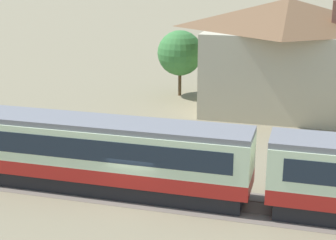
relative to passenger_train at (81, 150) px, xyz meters
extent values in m
plane|color=#7A7056|center=(3.37, -0.67, -2.26)|extent=(600.00, 600.00, 0.00)
cylinder|color=black|center=(13.62, -0.72, -1.81)|extent=(0.90, 0.18, 0.90)
cylinder|color=black|center=(13.62, 0.72, -1.81)|extent=(0.90, 0.18, 0.90)
cube|color=#AD1E19|center=(-0.26, 0.00, -0.96)|extent=(19.50, 2.80, 0.80)
cube|color=beige|center=(-0.26, 0.00, 0.48)|extent=(19.50, 2.80, 2.07)
cube|color=#192330|center=(-0.26, 0.00, 0.58)|extent=(17.94, 2.84, 1.16)
cube|color=slate|center=(-0.26, 0.00, 1.66)|extent=(19.50, 2.63, 0.30)
cube|color=black|center=(-0.26, 0.00, -1.80)|extent=(18.72, 2.41, 0.88)
cylinder|color=black|center=(6.18, -0.72, -1.81)|extent=(0.90, 0.18, 0.90)
cylinder|color=black|center=(6.18, 0.72, -1.81)|extent=(0.90, 0.18, 0.90)
cube|color=#665B51|center=(3.72, 0.00, -2.25)|extent=(128.46, 3.60, 0.01)
cube|color=#4C4238|center=(3.72, -0.72, -2.24)|extent=(128.46, 0.12, 0.04)
cube|color=#4C4238|center=(3.72, 0.72, -2.24)|extent=(128.46, 0.12, 0.04)
cube|color=#BCB293|center=(9.88, 19.47, 1.20)|extent=(13.03, 9.63, 6.92)
pyramid|color=brown|center=(9.88, 19.47, 5.96)|extent=(14.07, 10.40, 2.58)
cube|color=brown|center=(13.53, 17.54, 6.09)|extent=(0.56, 0.56, 2.32)
cylinder|color=#4C3823|center=(0.01, 22.16, -0.84)|extent=(0.30, 0.30, 2.84)
sphere|color=#387538|center=(0.01, 22.16, 1.86)|extent=(4.26, 4.26, 4.26)
camera|label=1|loc=(11.92, -24.59, 9.89)|focal=55.00mm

